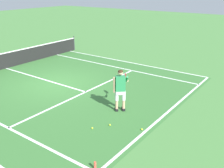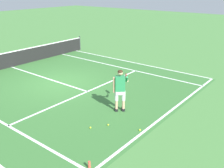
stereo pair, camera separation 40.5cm
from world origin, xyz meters
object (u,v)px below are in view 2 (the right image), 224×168
tennis_player (120,87)px  tennis_ball_near_feet (108,125)px  tennis_ball_by_baseline (140,130)px  tennis_ball_mid_court (90,128)px  water_bottle (89,165)px

tennis_player → tennis_ball_near_feet: size_ratio=25.95×
tennis_ball_near_feet → tennis_ball_by_baseline: size_ratio=1.00×
tennis_ball_mid_court → water_bottle: (-1.59, -1.44, 0.08)m
tennis_ball_near_feet → water_bottle: (-2.13, -1.07, 0.08)m
tennis_ball_near_feet → water_bottle: size_ratio=0.29×
tennis_player → tennis_ball_by_baseline: size_ratio=25.95×
tennis_player → water_bottle: (-3.38, -1.47, -0.88)m
tennis_player → tennis_ball_mid_court: bearing=-178.7°
tennis_ball_by_baseline → water_bottle: water_bottle is taller
tennis_ball_by_baseline → tennis_ball_near_feet: bearing=110.5°
tennis_ball_mid_court → water_bottle: water_bottle is taller
tennis_player → tennis_ball_by_baseline: tennis_player is taller
water_bottle → tennis_player: bearing=23.6°
tennis_ball_by_baseline → water_bottle: bearing=179.7°
tennis_ball_by_baseline → water_bottle: 2.54m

